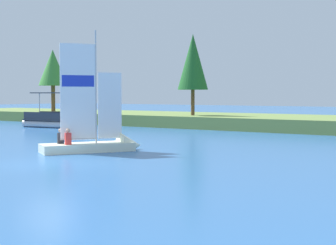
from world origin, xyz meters
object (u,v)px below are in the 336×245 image
at_px(shoreline_tree_left, 53,68).
at_px(pontoon_boat, 54,119).
at_px(shoreline_tree_midleft, 193,62).
at_px(sailboat, 104,142).

xyz_separation_m(shoreline_tree_left, pontoon_boat, (8.44, -7.76, -4.87)).
bearing_deg(pontoon_boat, shoreline_tree_left, 131.36).
relative_size(shoreline_tree_left, pontoon_boat, 1.16).
bearing_deg(pontoon_boat, shoreline_tree_midleft, 31.87).
distance_m(shoreline_tree_midleft, pontoon_boat, 12.64).
relative_size(shoreline_tree_midleft, pontoon_boat, 1.24).
relative_size(sailboat, pontoon_boat, 1.14).
bearing_deg(shoreline_tree_left, shoreline_tree_midleft, -1.89).
distance_m(shoreline_tree_left, sailboat, 31.06).
bearing_deg(shoreline_tree_left, pontoon_boat, -42.60).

